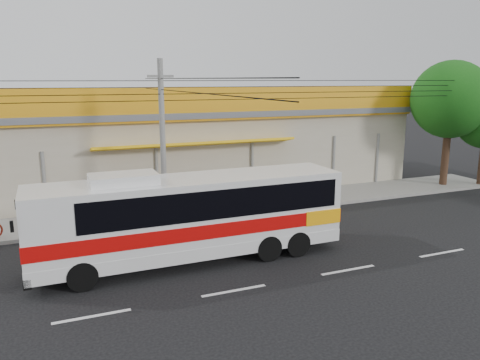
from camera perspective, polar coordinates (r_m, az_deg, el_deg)
The scene contains 8 objects.
ground at distance 17.82m, azimuth 8.37°, elevation -7.90°, with size 120.00×120.00×0.00m, color black.
sidewalk at distance 22.91m, azimuth 0.72°, elevation -3.01°, with size 30.00×3.20×0.15m, color gray.
lane_markings at distance 15.88m, azimuth 13.04°, elevation -10.66°, with size 50.00×0.12×0.01m, color silver, non-canonical shape.
storefront_building at distance 27.55m, azimuth -3.81°, elevation 4.28°, with size 22.60×9.20×5.70m.
coach_bus at distance 15.79m, azimuth -5.40°, elevation -3.92°, with size 10.42×2.26×3.21m.
motorbike_dark at distance 21.57m, azimuth -17.33°, elevation -2.91°, with size 0.48×1.72×1.03m, color black.
utility_pole at distance 19.02m, azimuth -9.62°, elevation 10.81°, with size 34.00×14.00×6.88m.
tree_far at distance 28.88m, azimuth 24.56°, elevation 8.62°, with size 4.30×4.30×7.13m.
Camera 1 is at (-8.68, -14.33, 6.08)m, focal length 35.00 mm.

